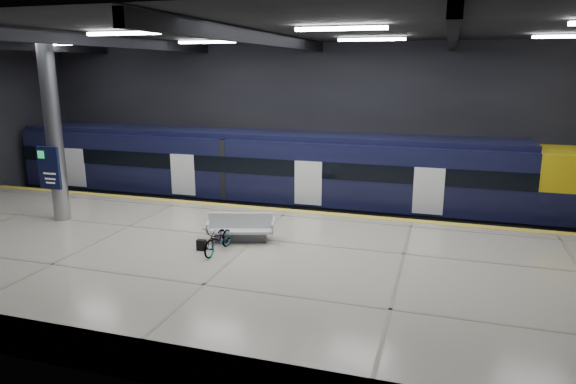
% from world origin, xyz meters
% --- Properties ---
extents(ground, '(30.00, 30.00, 0.00)m').
position_xyz_m(ground, '(0.00, 0.00, 0.00)').
color(ground, black).
rests_on(ground, ground).
extents(room_shell, '(30.10, 16.10, 8.05)m').
position_xyz_m(room_shell, '(-0.00, 0.00, 5.72)').
color(room_shell, black).
rests_on(room_shell, ground).
extents(platform, '(30.00, 11.00, 1.10)m').
position_xyz_m(platform, '(0.00, -2.50, 0.55)').
color(platform, '#BBB19E').
rests_on(platform, ground).
extents(safety_strip, '(30.00, 0.40, 0.01)m').
position_xyz_m(safety_strip, '(0.00, 2.75, 1.11)').
color(safety_strip, yellow).
rests_on(safety_strip, platform).
extents(rails, '(30.00, 1.52, 0.16)m').
position_xyz_m(rails, '(0.00, 5.50, 0.08)').
color(rails, gray).
rests_on(rails, ground).
extents(train, '(29.40, 2.84, 3.79)m').
position_xyz_m(train, '(-0.71, 5.50, 2.06)').
color(train, black).
rests_on(train, ground).
extents(bench, '(2.40, 1.54, 0.99)m').
position_xyz_m(bench, '(-0.40, -1.35, 1.45)').
color(bench, '#595B60').
rests_on(bench, platform).
extents(bicycle, '(0.71, 1.74, 0.90)m').
position_xyz_m(bicycle, '(-0.66, -2.58, 1.55)').
color(bicycle, '#99999E').
rests_on(bicycle, platform).
extents(pannier_bag, '(0.31, 0.19, 0.35)m').
position_xyz_m(pannier_bag, '(-1.26, -2.58, 1.28)').
color(pannier_bag, black).
rests_on(pannier_bag, platform).
extents(info_column, '(0.90, 0.78, 6.90)m').
position_xyz_m(info_column, '(-8.00, -1.03, 4.46)').
color(info_column, '#9EA0A5').
rests_on(info_column, platform).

